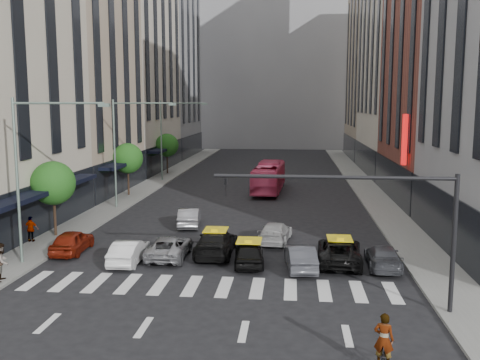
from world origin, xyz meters
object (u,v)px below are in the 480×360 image
(streetlamp_far, at_px, (169,130))
(taxi_left, at_px, (216,243))
(pedestrian_far, at_px, (31,229))
(car_white_front, at_px, (129,251))
(streetlamp_near, at_px, (33,159))
(car_red, at_px, (72,241))
(taxi_center, at_px, (249,253))
(bus, at_px, (269,177))
(streetlamp_mid, at_px, (125,139))
(pedestrian_near, at_px, (2,262))
(motorcycle, at_px, (383,359))

(streetlamp_far, xyz_separation_m, taxi_left, (9.44, -29.08, -5.15))
(streetlamp_far, xyz_separation_m, pedestrian_far, (-2.56, -27.75, -4.94))
(car_white_front, bearing_deg, streetlamp_near, 9.57)
(car_red, height_order, taxi_center, car_red)
(pedestrian_far, bearing_deg, bus, -126.58)
(streetlamp_mid, height_order, pedestrian_far, streetlamp_mid)
(streetlamp_near, height_order, pedestrian_far, streetlamp_near)
(taxi_left, height_order, pedestrian_near, pedestrian_near)
(taxi_left, bearing_deg, taxi_center, 141.00)
(bus, xyz_separation_m, motorcycle, (5.42, -36.18, -1.00))
(bus, bearing_deg, streetlamp_far, -24.41)
(streetlamp_near, relative_size, car_red, 2.22)
(streetlamp_near, xyz_separation_m, bus, (11.51, 25.97, -4.44))
(taxi_center, height_order, pedestrian_near, pedestrian_near)
(car_red, xyz_separation_m, pedestrian_far, (-3.40, 1.68, 0.28))
(car_white_front, bearing_deg, pedestrian_near, 36.30)
(streetlamp_far, relative_size, taxi_center, 2.26)
(car_white_front, relative_size, taxi_left, 0.78)
(pedestrian_near, bearing_deg, car_white_front, -61.96)
(streetlamp_near, height_order, pedestrian_near, streetlamp_near)
(motorcycle, xyz_separation_m, pedestrian_near, (-17.29, 7.17, 0.63))
(pedestrian_near, height_order, pedestrian_far, pedestrian_near)
(taxi_center, distance_m, motorcycle, 12.60)
(streetlamp_near, distance_m, taxi_left, 11.15)
(taxi_left, relative_size, bus, 0.49)
(motorcycle, height_order, pedestrian_near, pedestrian_near)
(streetlamp_far, height_order, taxi_center, streetlamp_far)
(car_red, bearing_deg, taxi_center, 170.16)
(motorcycle, distance_m, pedestrian_near, 18.72)
(streetlamp_far, distance_m, motorcycle, 45.81)
(streetlamp_mid, xyz_separation_m, pedestrian_far, (-2.56, -11.75, -4.94))
(car_red, height_order, motorcycle, car_red)
(bus, bearing_deg, pedestrian_near, 71.02)
(pedestrian_near, bearing_deg, streetlamp_far, -9.65)
(car_white_front, relative_size, motorcycle, 2.26)
(motorcycle, bearing_deg, pedestrian_far, -18.11)
(streetlamp_far, relative_size, taxi_left, 1.74)
(streetlamp_near, height_order, car_white_front, streetlamp_near)
(car_white_front, height_order, taxi_left, taxi_left)
(streetlamp_far, height_order, car_white_front, streetlamp_far)
(streetlamp_mid, bearing_deg, pedestrian_far, -102.28)
(streetlamp_near, height_order, streetlamp_far, same)
(car_white_front, height_order, motorcycle, car_white_front)
(car_white_front, height_order, pedestrian_near, pedestrian_near)
(pedestrian_far, bearing_deg, streetlamp_mid, -105.92)
(streetlamp_near, relative_size, motorcycle, 5.05)
(car_white_front, xyz_separation_m, motorcycle, (12.09, -11.10, -0.20))
(streetlamp_mid, bearing_deg, taxi_left, -54.17)
(car_white_front, xyz_separation_m, taxi_left, (4.60, 2.03, 0.09))
(car_white_front, distance_m, pedestrian_far, 8.13)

